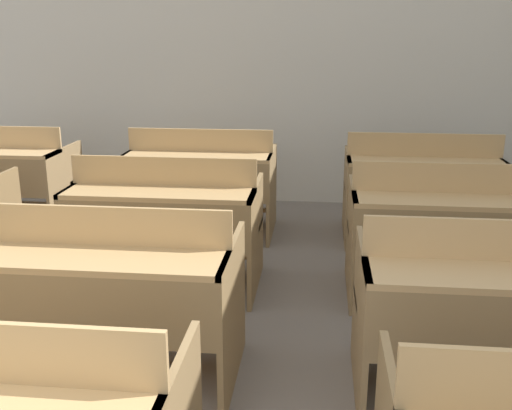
# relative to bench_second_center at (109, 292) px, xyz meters

# --- Properties ---
(wall_back) EXTENTS (7.12, 0.06, 3.12)m
(wall_back) POSITION_rel_bench_second_center_xyz_m (-0.12, 3.42, 1.08)
(wall_back) COLOR beige
(wall_back) RESTS_ON ground_plane
(bench_second_center) EXTENTS (1.22, 0.75, 0.91)m
(bench_second_center) POSITION_rel_bench_second_center_xyz_m (0.00, 0.00, 0.00)
(bench_second_center) COLOR olive
(bench_second_center) RESTS_ON ground_plane
(bench_second_right) EXTENTS (1.22, 0.75, 0.91)m
(bench_second_right) POSITION_rel_bench_second_center_xyz_m (1.81, -0.01, 0.00)
(bench_second_right) COLOR #997B51
(bench_second_right) RESTS_ON ground_plane
(bench_third_center) EXTENTS (1.22, 0.75, 0.91)m
(bench_third_center) POSITION_rel_bench_second_center_xyz_m (-0.01, 1.15, 0.00)
(bench_third_center) COLOR olive
(bench_third_center) RESTS_ON ground_plane
(bench_third_right) EXTENTS (1.22, 0.75, 0.91)m
(bench_third_right) POSITION_rel_bench_second_center_xyz_m (1.81, 1.15, 0.00)
(bench_third_right) COLOR #94764C
(bench_third_right) RESTS_ON ground_plane
(bench_back_center) EXTENTS (1.22, 0.75, 0.91)m
(bench_back_center) POSITION_rel_bench_second_center_xyz_m (-0.00, 2.31, 0.00)
(bench_back_center) COLOR #94754B
(bench_back_center) RESTS_ON ground_plane
(bench_back_right) EXTENTS (1.22, 0.75, 0.91)m
(bench_back_right) POSITION_rel_bench_second_center_xyz_m (1.83, 2.28, 0.00)
(bench_back_right) COLOR #93754A
(bench_back_right) RESTS_ON ground_plane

